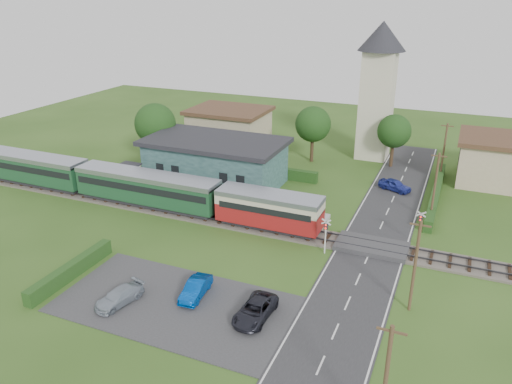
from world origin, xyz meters
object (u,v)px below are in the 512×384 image
at_px(car_park_silver, 119,296).
at_px(pedestrian_near, 237,198).
at_px(house_west, 229,127).
at_px(pedestrian_far, 156,184).
at_px(car_park_blue, 196,289).
at_px(car_park_dark, 255,310).
at_px(church_tower, 379,81).
at_px(crossing_signal_near, 326,231).
at_px(car_on_road, 395,185).
at_px(equipment_hut, 129,175).
at_px(station_building, 215,161).
at_px(crossing_signal_far, 420,223).
at_px(train, 122,183).
at_px(house_east, 496,160).

bearing_deg(car_park_silver, pedestrian_near, 101.66).
xyz_separation_m(house_west, pedestrian_far, (0.68, -20.02, -1.50)).
bearing_deg(car_park_blue, car_park_dark, -13.86).
bearing_deg(car_park_blue, church_tower, 75.81).
relative_size(car_park_dark, pedestrian_far, 2.59).
height_order(house_west, crossing_signal_near, house_west).
xyz_separation_m(car_on_road, pedestrian_near, (-14.07, -11.95, 0.73)).
xyz_separation_m(equipment_hut, station_building, (8.00, 5.79, 0.95)).
height_order(church_tower, car_park_silver, church_tower).
bearing_deg(station_building, car_park_blue, -66.36).
height_order(church_tower, crossing_signal_near, church_tower).
bearing_deg(crossing_signal_far, crossing_signal_near, -146.31).
relative_size(house_west, car_on_road, 2.90).
bearing_deg(train, car_on_road, 29.27).
bearing_deg(pedestrian_far, train, 139.76).
bearing_deg(car_on_road, car_park_dark, -167.63).
bearing_deg(house_west, car_park_dark, -61.71).
bearing_deg(car_park_blue, house_east, 53.25).
height_order(station_building, car_on_road, station_building).
distance_m(train, car_on_road, 30.11).
bearing_deg(car_park_blue, station_building, 107.70).
height_order(train, car_park_dark, train).
bearing_deg(crossing_signal_far, car_park_blue, -133.56).
height_order(crossing_signal_near, car_park_silver, crossing_signal_near).
distance_m(crossing_signal_far, car_park_silver, 25.99).
bearing_deg(car_park_silver, car_on_road, 78.05).
xyz_separation_m(car_park_blue, pedestrian_far, (-13.74, 15.49, 0.59)).
height_order(house_west, car_park_blue, house_west).
xyz_separation_m(church_tower, pedestrian_near, (-9.34, -23.25, -8.81)).
bearing_deg(station_building, house_west, 109.65).
height_order(crossing_signal_far, car_park_silver, crossing_signal_far).
distance_m(house_east, car_park_dark, 38.54).
xyz_separation_m(crossing_signal_far, car_park_dark, (-9.10, -15.62, -1.46)).
relative_size(car_on_road, pedestrian_near, 1.92).
bearing_deg(crossing_signal_far, church_tower, 110.02).
xyz_separation_m(train, church_tower, (21.50, 26.00, 8.05)).
distance_m(equipment_hut, house_west, 20.05).
bearing_deg(church_tower, crossing_signal_near, -87.18).
relative_size(crossing_signal_far, car_on_road, 0.88).
distance_m(house_east, car_park_blue, 40.24).
bearing_deg(crossing_signal_near, house_west, 130.11).
distance_m(car_park_silver, pedestrian_far, 20.61).
height_order(crossing_signal_far, car_park_dark, crossing_signal_far).
height_order(crossing_signal_near, car_park_dark, crossing_signal_near).
xyz_separation_m(crossing_signal_near, car_park_dark, (-1.90, -10.82, -1.46)).
bearing_deg(car_park_dark, house_east, 67.99).
height_order(car_park_blue, pedestrian_far, pedestrian_far).
xyz_separation_m(station_building, car_park_dark, (14.50, -22.22, -2.01)).
height_order(station_building, house_east, house_east).
bearing_deg(car_park_dark, station_building, 124.87).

